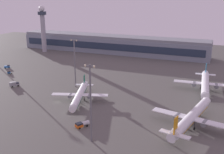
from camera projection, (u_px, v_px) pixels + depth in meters
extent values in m
plane|color=#56544F|center=(57.00, 102.00, 148.73)|extent=(416.00, 416.00, 0.00)
cube|color=gray|center=(111.00, 45.00, 268.23)|extent=(182.32, 22.00, 14.00)
cube|color=#263347|center=(107.00, 47.00, 258.10)|extent=(175.03, 0.40, 6.16)
cube|color=gray|center=(111.00, 37.00, 265.83)|extent=(182.32, 19.80, 2.40)
cylinder|color=#A8A8B2|center=(43.00, 34.00, 268.33)|extent=(4.40, 4.40, 35.45)
cylinder|color=#2D3847|center=(42.00, 13.00, 262.70)|extent=(8.00, 8.00, 3.00)
sphere|color=silver|center=(42.00, 9.00, 261.52)|extent=(5.60, 5.60, 5.60)
cylinder|color=white|center=(192.00, 117.00, 120.81)|extent=(12.20, 39.36, 4.15)
cone|color=white|center=(206.00, 102.00, 137.44)|extent=(4.40, 3.38, 3.95)
cone|color=white|center=(173.00, 137.00, 104.01)|extent=(4.29, 3.77, 3.74)
cube|color=white|center=(191.00, 118.00, 120.01)|extent=(35.13, 11.51, 0.38)
cube|color=white|center=(175.00, 134.00, 105.59)|extent=(12.31, 5.05, 0.38)
cube|color=orange|center=(176.00, 126.00, 104.88)|extent=(1.04, 3.49, 7.10)
cylinder|color=slate|center=(177.00, 116.00, 123.45)|extent=(3.17, 4.35, 2.40)
cylinder|color=slate|center=(205.00, 123.00, 117.01)|extent=(3.17, 4.35, 2.40)
cube|color=orange|center=(191.00, 119.00, 121.14)|extent=(11.14, 36.19, 0.39)
cylinder|color=#333338|center=(200.00, 111.00, 131.35)|extent=(0.31, 0.31, 3.88)
cylinder|color=black|center=(200.00, 115.00, 131.92)|extent=(0.68, 1.27, 1.20)
cylinder|color=#333338|center=(184.00, 122.00, 120.50)|extent=(0.31, 0.31, 3.88)
cylinder|color=black|center=(183.00, 126.00, 121.07)|extent=(0.68, 1.27, 1.20)
cylinder|color=#333338|center=(195.00, 125.00, 117.93)|extent=(0.31, 0.31, 3.88)
cylinder|color=black|center=(194.00, 129.00, 118.49)|extent=(0.68, 1.27, 1.20)
cylinder|color=white|center=(79.00, 95.00, 148.01)|extent=(13.98, 33.24, 3.57)
cone|color=white|center=(73.00, 109.00, 130.80)|extent=(3.93, 3.20, 3.39)
cone|color=white|center=(85.00, 84.00, 165.40)|extent=(3.88, 3.50, 3.21)
cube|color=white|center=(80.00, 95.00, 148.96)|extent=(29.73, 12.99, 0.33)
cube|color=white|center=(84.00, 85.00, 163.65)|extent=(10.52, 5.38, 0.33)
cube|color=#146B4C|center=(84.00, 80.00, 162.54)|extent=(1.21, 2.94, 6.11)
cylinder|color=slate|center=(89.00, 96.00, 148.82)|extent=(3.02, 3.86, 2.07)
cylinder|color=slate|center=(70.00, 96.00, 149.49)|extent=(3.02, 3.86, 2.07)
cube|color=#146B4C|center=(80.00, 97.00, 148.30)|extent=(12.80, 30.56, 0.34)
cylinder|color=#333338|center=(76.00, 106.00, 138.17)|extent=(0.26, 0.26, 3.34)
cylinder|color=black|center=(76.00, 109.00, 138.66)|extent=(0.68, 1.10, 1.03)
cylinder|color=#333338|center=(84.00, 96.00, 150.61)|extent=(0.26, 0.26, 3.34)
cylinder|color=black|center=(84.00, 99.00, 151.10)|extent=(0.68, 1.10, 1.03)
cylinder|color=#333338|center=(77.00, 96.00, 150.88)|extent=(0.26, 0.26, 3.34)
cylinder|color=black|center=(77.00, 99.00, 151.36)|extent=(0.68, 1.10, 1.03)
cylinder|color=white|center=(205.00, 84.00, 163.44)|extent=(7.31, 40.98, 4.30)
cone|color=white|center=(205.00, 96.00, 143.64)|extent=(4.28, 3.01, 4.09)
cone|color=white|center=(205.00, 74.00, 183.43)|extent=(4.10, 3.45, 3.87)
cube|color=white|center=(205.00, 84.00, 164.53)|extent=(36.48, 7.20, 0.40)
cube|color=white|center=(205.00, 74.00, 181.41)|extent=(12.63, 3.63, 0.40)
cube|color=#1984B2|center=(206.00, 69.00, 180.09)|extent=(0.61, 3.64, 7.36)
cylinder|color=slate|center=(216.00, 86.00, 162.93)|extent=(2.79, 4.25, 2.49)
cylinder|color=slate|center=(194.00, 84.00, 166.59)|extent=(2.79, 4.25, 2.49)
cube|color=#1984B2|center=(205.00, 86.00, 163.78)|extent=(6.64, 37.70, 0.41)
cylinder|color=#333338|center=(205.00, 94.00, 152.15)|extent=(0.32, 0.32, 4.02)
cylinder|color=black|center=(204.00, 98.00, 152.74)|extent=(0.54, 1.28, 1.25)
cylinder|color=#333338|center=(209.00, 86.00, 165.87)|extent=(0.32, 0.32, 4.02)
cylinder|color=black|center=(209.00, 89.00, 166.46)|extent=(0.54, 1.28, 1.25)
cylinder|color=#333338|center=(201.00, 85.00, 167.33)|extent=(0.32, 0.32, 4.02)
cylinder|color=black|center=(200.00, 88.00, 167.92)|extent=(0.54, 1.28, 1.25)
cube|color=#3372BF|center=(9.00, 73.00, 199.40)|extent=(1.89, 2.06, 0.90)
cube|color=#1E232D|center=(9.00, 72.00, 199.17)|extent=(1.68, 1.88, 0.70)
cylinder|color=black|center=(8.00, 73.00, 199.04)|extent=(0.94, 0.45, 0.90)
cylinder|color=black|center=(10.00, 73.00, 200.25)|extent=(0.94, 0.45, 0.90)
cylinder|color=black|center=(10.00, 74.00, 197.99)|extent=(0.94, 0.45, 0.90)
cylinder|color=black|center=(12.00, 73.00, 199.20)|extent=(0.94, 0.45, 0.90)
cube|color=gray|center=(17.00, 84.00, 173.74)|extent=(3.49, 3.60, 1.20)
cube|color=#1E232D|center=(17.00, 83.00, 173.46)|extent=(3.15, 3.22, 0.70)
cube|color=gray|center=(13.00, 84.00, 172.14)|extent=(3.86, 4.27, 2.60)
cylinder|color=black|center=(17.00, 85.00, 174.95)|extent=(0.73, 0.92, 0.90)
cylinder|color=black|center=(18.00, 86.00, 173.32)|extent=(0.73, 0.92, 0.90)
cylinder|color=black|center=(11.00, 86.00, 172.97)|extent=(0.73, 0.92, 0.90)
cylinder|color=black|center=(12.00, 87.00, 171.34)|extent=(0.73, 0.92, 0.90)
cube|color=#3372BF|center=(8.00, 67.00, 214.91)|extent=(2.88, 2.89, 1.10)
cube|color=#1E232D|center=(8.00, 66.00, 214.65)|extent=(2.60, 2.60, 0.70)
cube|color=#3372BF|center=(6.00, 67.00, 214.02)|extent=(3.01, 3.07, 1.40)
cylinder|color=black|center=(9.00, 67.00, 215.92)|extent=(0.81, 0.88, 0.90)
cylinder|color=black|center=(9.00, 68.00, 214.49)|extent=(0.81, 0.88, 0.90)
cylinder|color=black|center=(5.00, 67.00, 214.72)|extent=(0.81, 0.88, 0.90)
cylinder|color=black|center=(5.00, 68.00, 213.28)|extent=(0.81, 0.88, 0.90)
cube|color=#D85919|center=(79.00, 126.00, 120.17)|extent=(3.61, 3.81, 1.20)
cube|color=#1E232D|center=(79.00, 124.00, 119.89)|extent=(3.26, 3.40, 0.70)
cylinder|color=silver|center=(85.00, 123.00, 121.59)|extent=(3.72, 4.52, 1.80)
cylinder|color=black|center=(80.00, 128.00, 119.30)|extent=(0.72, 0.92, 0.90)
cylinder|color=black|center=(77.00, 126.00, 120.92)|extent=(0.72, 0.92, 0.90)
cylinder|color=black|center=(87.00, 126.00, 121.49)|extent=(0.72, 0.92, 0.90)
cylinder|color=black|center=(85.00, 124.00, 123.10)|extent=(0.72, 0.92, 0.90)
cylinder|color=slate|center=(91.00, 104.00, 105.25)|extent=(0.70, 0.70, 31.15)
cube|color=slate|center=(90.00, 66.00, 100.87)|extent=(4.80, 0.40, 0.40)
sphere|color=#F9EAB2|center=(85.00, 66.00, 101.51)|extent=(0.90, 0.90, 0.90)
sphere|color=#F9EAB2|center=(94.00, 67.00, 100.22)|extent=(0.90, 0.90, 0.90)
cylinder|color=slate|center=(75.00, 64.00, 168.67)|extent=(0.70, 0.70, 29.36)
cube|color=slate|center=(74.00, 40.00, 164.55)|extent=(4.80, 0.40, 0.40)
sphere|color=#F9EAB2|center=(71.00, 40.00, 165.20)|extent=(0.90, 0.90, 0.90)
sphere|color=#F9EAB2|center=(77.00, 41.00, 163.90)|extent=(0.90, 0.90, 0.90)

